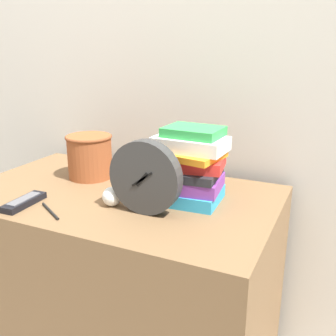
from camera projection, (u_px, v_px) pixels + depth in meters
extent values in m
cube|color=beige|center=(166.00, 50.00, 1.54)|extent=(6.00, 0.04, 2.40)
cube|color=brown|center=(121.00, 286.00, 1.45)|extent=(1.06, 0.64, 0.74)
cylinder|color=#333333|center=(145.00, 177.00, 1.15)|extent=(0.22, 0.04, 0.22)
cylinder|color=silver|center=(143.00, 179.00, 1.14)|extent=(0.20, 0.01, 0.20)
cube|color=black|center=(142.00, 179.00, 1.13)|extent=(0.04, 0.01, 0.05)
cube|color=black|center=(142.00, 179.00, 1.13)|extent=(0.07, 0.01, 0.05)
cylinder|color=black|center=(142.00, 179.00, 1.13)|extent=(0.01, 0.00, 0.01)
cube|color=#2D9ED1|center=(188.00, 195.00, 1.27)|extent=(0.21, 0.18, 0.04)
cube|color=#7A3899|center=(190.00, 183.00, 1.25)|extent=(0.21, 0.19, 0.04)
cube|color=#232328|center=(184.00, 172.00, 1.25)|extent=(0.24, 0.19, 0.03)
cube|color=red|center=(193.00, 162.00, 1.24)|extent=(0.22, 0.18, 0.04)
cube|color=orange|center=(184.00, 153.00, 1.24)|extent=(0.25, 0.19, 0.02)
cube|color=white|center=(191.00, 144.00, 1.23)|extent=(0.23, 0.14, 0.04)
cube|color=green|center=(194.00, 132.00, 1.23)|extent=(0.18, 0.14, 0.03)
cylinder|color=#994C28|center=(90.00, 156.00, 1.48)|extent=(0.16, 0.16, 0.16)
torus|color=brown|center=(89.00, 137.00, 1.45)|extent=(0.17, 0.17, 0.01)
cube|color=black|center=(24.00, 202.00, 1.23)|extent=(0.06, 0.16, 0.02)
cube|color=#59595E|center=(24.00, 199.00, 1.23)|extent=(0.04, 0.12, 0.00)
sphere|color=white|center=(112.00, 196.00, 1.22)|extent=(0.06, 0.06, 0.06)
cylinder|color=black|center=(50.00, 211.00, 1.18)|extent=(0.12, 0.08, 0.01)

